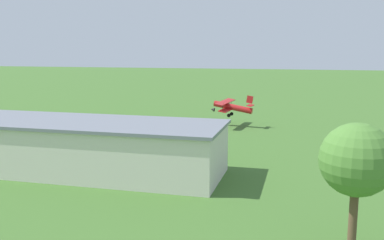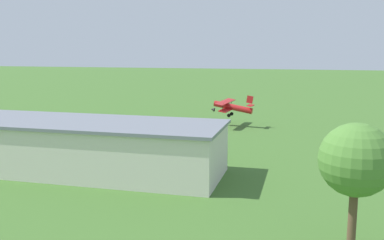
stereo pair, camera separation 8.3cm
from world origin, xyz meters
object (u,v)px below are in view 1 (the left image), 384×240
object	(u,v)px
person_by_parked_cars	(203,144)
person_walking_on_apron	(35,135)
hangar	(85,147)
person_at_fence_line	(218,147)
car_blue	(8,138)
tree_behind_hangar_left	(357,161)
person_watching_takeoff	(70,133)
biplane	(231,107)

from	to	relation	value
person_by_parked_cars	person_walking_on_apron	world-z (taller)	person_by_parked_cars
hangar	person_at_fence_line	distance (m)	18.41
car_blue	tree_behind_hangar_left	world-z (taller)	tree_behind_hangar_left
car_blue	person_walking_on_apron	distance (m)	3.83
person_by_parked_cars	person_at_fence_line	xyz separation A→B (m)	(-2.20, 1.18, -0.03)
person_by_parked_cars	person_watching_takeoff	bearing A→B (deg)	-7.51
car_blue	person_at_fence_line	bearing A→B (deg)	-178.76
person_watching_takeoff	tree_behind_hangar_left	xyz separation A→B (m)	(-38.04, 30.97, 5.80)
tree_behind_hangar_left	biplane	bearing A→B (deg)	-72.63
person_by_parked_cars	person_watching_takeoff	size ratio (longest dim) A/B	0.95
car_blue	person_by_parked_cars	distance (m)	29.51
person_at_fence_line	person_watching_takeoff	bearing A→B (deg)	-9.57
car_blue	person_watching_takeoff	xyz separation A→B (m)	(-7.54, -4.75, 0.03)
hangar	person_by_parked_cars	distance (m)	17.74
hangar	car_blue	bearing A→B (deg)	-32.67
hangar	biplane	xyz separation A→B (m)	(-12.68, -32.58, 0.60)
biplane	car_blue	world-z (taller)	biplane
biplane	person_watching_takeoff	distance (m)	28.50
hangar	person_at_fence_line	size ratio (longest dim) A/B	19.79
hangar	biplane	world-z (taller)	hangar
biplane	person_watching_takeoff	bearing A→B (deg)	34.83
biplane	person_by_parked_cars	size ratio (longest dim) A/B	5.29
car_blue	person_at_fence_line	xyz separation A→B (m)	(-31.64, -0.69, -0.04)
person_watching_takeoff	biplane	bearing A→B (deg)	-145.17
person_by_parked_cars	person_at_fence_line	bearing A→B (deg)	151.82
person_watching_takeoff	tree_behind_hangar_left	size ratio (longest dim) A/B	0.19
person_watching_takeoff	person_walking_on_apron	bearing A→B (deg)	23.83
person_watching_takeoff	person_walking_on_apron	xyz separation A→B (m)	(4.77, 2.11, -0.12)
person_by_parked_cars	person_watching_takeoff	xyz separation A→B (m)	(21.91, -2.89, 0.05)
person_watching_takeoff	person_at_fence_line	size ratio (longest dim) A/B	1.08
person_watching_takeoff	person_by_parked_cars	bearing A→B (deg)	172.49
hangar	person_watching_takeoff	bearing A→B (deg)	-57.08
tree_behind_hangar_left	hangar	bearing A→B (deg)	-28.01
person_by_parked_cars	person_at_fence_line	distance (m)	2.49
person_walking_on_apron	person_at_fence_line	bearing A→B (deg)	176.12
car_blue	person_by_parked_cars	xyz separation A→B (m)	(-29.45, -1.86, -0.02)
hangar	person_at_fence_line	xyz separation A→B (m)	(-13.50, -12.32, -2.19)
biplane	person_watching_takeoff	world-z (taller)	biplane
person_at_fence_line	person_walking_on_apron	world-z (taller)	person_at_fence_line
biplane	person_walking_on_apron	bearing A→B (deg)	33.13
car_blue	biplane	bearing A→B (deg)	-145.80
biplane	person_by_parked_cars	xyz separation A→B (m)	(1.38, 19.09, -2.76)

